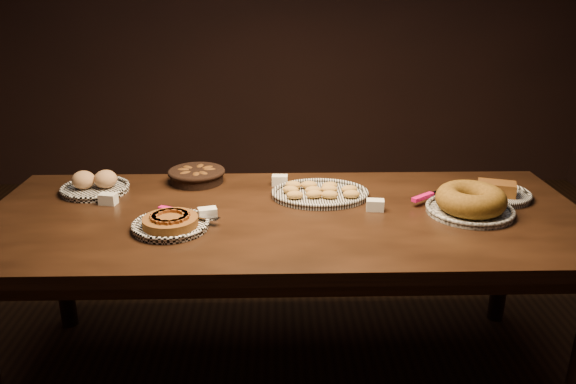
{
  "coord_description": "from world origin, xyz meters",
  "views": [
    {
      "loc": [
        -0.04,
        -2.06,
        1.61
      ],
      "look_at": [
        0.01,
        0.05,
        0.82
      ],
      "focal_mm": 35.0,
      "sensor_mm": 36.0,
      "label": 1
    }
  ],
  "objects_px": {
    "buffet_table": "(286,230)",
    "apple_tart_plate": "(171,223)",
    "bundt_cake_plate": "(470,202)",
    "madeleine_platter": "(320,193)"
  },
  "relations": [
    {
      "from": "buffet_table",
      "to": "apple_tart_plate",
      "type": "height_order",
      "value": "apple_tart_plate"
    },
    {
      "from": "bundt_cake_plate",
      "to": "madeleine_platter",
      "type": "bearing_deg",
      "value": 173.4
    },
    {
      "from": "bundt_cake_plate",
      "to": "apple_tart_plate",
      "type": "bearing_deg",
      "value": -161.75
    },
    {
      "from": "apple_tart_plate",
      "to": "bundt_cake_plate",
      "type": "xyz_separation_m",
      "value": [
        1.16,
        0.12,
        0.02
      ]
    },
    {
      "from": "madeleine_platter",
      "to": "bundt_cake_plate",
      "type": "xyz_separation_m",
      "value": [
        0.58,
        -0.2,
        0.03
      ]
    },
    {
      "from": "apple_tart_plate",
      "to": "madeleine_platter",
      "type": "relative_size",
      "value": 0.8
    },
    {
      "from": "apple_tart_plate",
      "to": "madeleine_platter",
      "type": "bearing_deg",
      "value": 45.4
    },
    {
      "from": "buffet_table",
      "to": "madeleine_platter",
      "type": "bearing_deg",
      "value": 50.49
    },
    {
      "from": "apple_tart_plate",
      "to": "madeleine_platter",
      "type": "height_order",
      "value": "apple_tart_plate"
    },
    {
      "from": "apple_tart_plate",
      "to": "madeleine_platter",
      "type": "distance_m",
      "value": 0.66
    }
  ]
}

